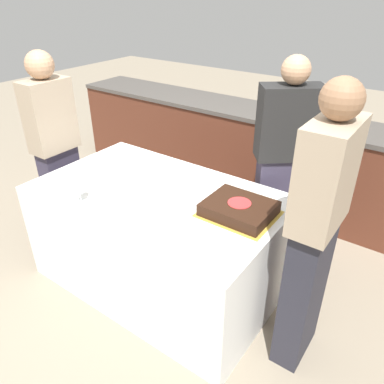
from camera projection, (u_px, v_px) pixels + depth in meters
name	position (u px, v px, depth m)	size (l,w,h in m)	color
ground_plane	(162.00, 278.00, 2.89)	(14.00, 14.00, 0.00)	gray
back_counter	(260.00, 155.00, 3.78)	(4.40, 0.58, 0.92)	#5B2D1E
dining_table	(159.00, 238.00, 2.70)	(1.69, 1.02, 0.76)	white
cake	(239.00, 209.00, 2.26)	(0.44, 0.37, 0.08)	gold
plate_stack	(141.00, 183.00, 2.57)	(0.22, 0.22, 0.05)	white
wine_glass	(79.00, 186.00, 2.35)	(0.07, 0.07, 0.17)	white
side_plate_near_cake	(262.00, 193.00, 2.50)	(0.20, 0.20, 0.00)	white
utensil_pile	(105.00, 214.00, 2.27)	(0.17, 0.12, 0.02)	white
person_cutting_cake	(283.00, 167.00, 2.71)	(0.45, 0.42, 1.60)	#383347
person_seated_left	(56.00, 148.00, 3.02)	(0.21, 0.36, 1.58)	#383347
person_seated_right	(315.00, 236.00, 1.93)	(0.20, 0.41, 1.66)	#282833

